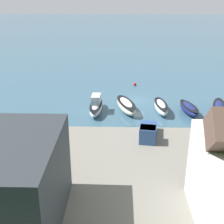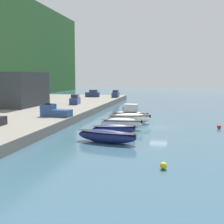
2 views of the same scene
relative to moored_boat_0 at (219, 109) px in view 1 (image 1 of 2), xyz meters
The scene contains 9 objects.
ground_plane 13.34m from the moored_boat_0, 23.22° to the right, with size 320.00×320.00×0.00m, color #385B70.
quay_promenade 25.72m from the moored_boat_0, 61.59° to the left, with size 110.64×29.34×1.25m.
moored_boat_0 is the anchor object (origin of this frame).
moored_boat_1 4.58m from the moored_boat_0, ahead, with size 2.99×5.87×1.42m.
moored_boat_2 8.81m from the moored_boat_0, ahead, with size 2.23×6.11×1.65m.
moored_boat_3 14.17m from the moored_boat_0, ahead, with size 4.03×7.33×1.70m.
moored_boat_4 18.79m from the moored_boat_0, ahead, with size 2.08×6.82×2.73m.
pickup_truck_1 16.09m from the moored_boat_0, 43.13° to the left, with size 2.56×4.94×1.90m.
mooring_buoy_1 18.49m from the moored_boat_0, 48.43° to the right, with size 0.57×0.57×0.57m.
Camera 1 is at (2.84, 49.75, 18.48)m, focal length 50.00 mm.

